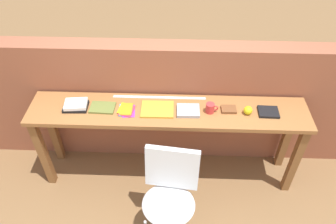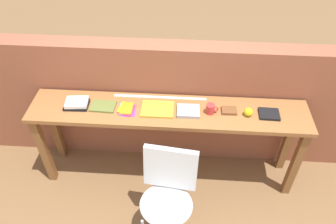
{
  "view_description": "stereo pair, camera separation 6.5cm",
  "coord_description": "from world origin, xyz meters",
  "px_view_note": "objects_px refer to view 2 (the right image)",
  "views": [
    {
      "loc": [
        0.08,
        -1.87,
        2.81
      ],
      "look_at": [
        0.0,
        0.25,
        0.9
      ],
      "focal_mm": 35.0,
      "sensor_mm": 36.0,
      "label": 1
    },
    {
      "loc": [
        0.15,
        -1.86,
        2.81
      ],
      "look_at": [
        0.0,
        0.25,
        0.9
      ],
      "focal_mm": 35.0,
      "sensor_mm": 36.0,
      "label": 2
    }
  ],
  "objects_px": {
    "pamphlet_pile_colourful": "(127,109)",
    "mug": "(211,109)",
    "chair_white_moulded": "(168,192)",
    "book_repair_rightmost": "(269,114)",
    "sports_ball_small": "(248,112)",
    "leather_journal_brown": "(229,111)",
    "book_stack_leftmost": "(77,104)",
    "magazine_cycling": "(103,106)",
    "book_open_centre": "(158,109)"
  },
  "relations": [
    {
      "from": "chair_white_moulded",
      "to": "leather_journal_brown",
      "type": "relative_size",
      "value": 6.86
    },
    {
      "from": "pamphlet_pile_colourful",
      "to": "book_repair_rightmost",
      "type": "xyz_separation_m",
      "value": [
        1.25,
        0.01,
        0.0
      ]
    },
    {
      "from": "pamphlet_pile_colourful",
      "to": "leather_journal_brown",
      "type": "distance_m",
      "value": 0.9
    },
    {
      "from": "pamphlet_pile_colourful",
      "to": "magazine_cycling",
      "type": "bearing_deg",
      "value": 174.72
    },
    {
      "from": "sports_ball_small",
      "to": "leather_journal_brown",
      "type": "bearing_deg",
      "value": 167.41
    },
    {
      "from": "magazine_cycling",
      "to": "leather_journal_brown",
      "type": "bearing_deg",
      "value": 3.03
    },
    {
      "from": "sports_ball_small",
      "to": "magazine_cycling",
      "type": "bearing_deg",
      "value": 179.07
    },
    {
      "from": "chair_white_moulded",
      "to": "sports_ball_small",
      "type": "height_order",
      "value": "sports_ball_small"
    },
    {
      "from": "book_stack_leftmost",
      "to": "book_open_centre",
      "type": "xyz_separation_m",
      "value": [
        0.73,
        -0.0,
        -0.02
      ]
    },
    {
      "from": "pamphlet_pile_colourful",
      "to": "book_open_centre",
      "type": "xyz_separation_m",
      "value": [
        0.27,
        0.02,
        0.0
      ]
    },
    {
      "from": "chair_white_moulded",
      "to": "book_stack_leftmost",
      "type": "height_order",
      "value": "book_stack_leftmost"
    },
    {
      "from": "mug",
      "to": "leather_journal_brown",
      "type": "xyz_separation_m",
      "value": [
        0.17,
        0.03,
        -0.03
      ]
    },
    {
      "from": "pamphlet_pile_colourful",
      "to": "book_open_centre",
      "type": "height_order",
      "value": "book_open_centre"
    },
    {
      "from": "book_stack_leftmost",
      "to": "mug",
      "type": "height_order",
      "value": "mug"
    },
    {
      "from": "pamphlet_pile_colourful",
      "to": "sports_ball_small",
      "type": "distance_m",
      "value": 1.06
    },
    {
      "from": "book_open_centre",
      "to": "book_repair_rightmost",
      "type": "xyz_separation_m",
      "value": [
        0.98,
        -0.0,
        0.0
      ]
    },
    {
      "from": "magazine_cycling",
      "to": "pamphlet_pile_colourful",
      "type": "relative_size",
      "value": 1.14
    },
    {
      "from": "book_open_centre",
      "to": "sports_ball_small",
      "type": "relative_size",
      "value": 3.76
    },
    {
      "from": "magazine_cycling",
      "to": "book_open_centre",
      "type": "bearing_deg",
      "value": 1.81
    },
    {
      "from": "sports_ball_small",
      "to": "book_repair_rightmost",
      "type": "xyz_separation_m",
      "value": [
        0.18,
        0.01,
        -0.03
      ]
    },
    {
      "from": "book_repair_rightmost",
      "to": "pamphlet_pile_colourful",
      "type": "bearing_deg",
      "value": -177.91
    },
    {
      "from": "magazine_cycling",
      "to": "book_repair_rightmost",
      "type": "xyz_separation_m",
      "value": [
        1.46,
        -0.01,
        0.0
      ]
    },
    {
      "from": "magazine_cycling",
      "to": "mug",
      "type": "height_order",
      "value": "mug"
    },
    {
      "from": "book_open_centre",
      "to": "leather_journal_brown",
      "type": "bearing_deg",
      "value": 1.03
    },
    {
      "from": "chair_white_moulded",
      "to": "sports_ball_small",
      "type": "xyz_separation_m",
      "value": [
        0.66,
        0.59,
        0.39
      ]
    },
    {
      "from": "magazine_cycling",
      "to": "leather_journal_brown",
      "type": "distance_m",
      "value": 1.12
    },
    {
      "from": "pamphlet_pile_colourful",
      "to": "leather_journal_brown",
      "type": "height_order",
      "value": "leather_journal_brown"
    },
    {
      "from": "pamphlet_pile_colourful",
      "to": "leather_journal_brown",
      "type": "relative_size",
      "value": 1.48
    },
    {
      "from": "book_open_centre",
      "to": "magazine_cycling",
      "type": "bearing_deg",
      "value": 178.86
    },
    {
      "from": "leather_journal_brown",
      "to": "book_open_centre",
      "type": "bearing_deg",
      "value": -179.97
    },
    {
      "from": "book_open_centre",
      "to": "book_repair_rightmost",
      "type": "bearing_deg",
      "value": -0.82
    },
    {
      "from": "chair_white_moulded",
      "to": "pamphlet_pile_colourful",
      "type": "xyz_separation_m",
      "value": [
        -0.41,
        0.6,
        0.36
      ]
    },
    {
      "from": "chair_white_moulded",
      "to": "pamphlet_pile_colourful",
      "type": "distance_m",
      "value": 0.81
    },
    {
      "from": "pamphlet_pile_colourful",
      "to": "mug",
      "type": "xyz_separation_m",
      "value": [
        0.74,
        0.01,
        0.04
      ]
    },
    {
      "from": "leather_journal_brown",
      "to": "chair_white_moulded",
      "type": "bearing_deg",
      "value": -130.01
    },
    {
      "from": "magazine_cycling",
      "to": "mug",
      "type": "distance_m",
      "value": 0.96
    },
    {
      "from": "pamphlet_pile_colourful",
      "to": "book_open_centre",
      "type": "distance_m",
      "value": 0.27
    },
    {
      "from": "mug",
      "to": "chair_white_moulded",
      "type": "bearing_deg",
      "value": -118.81
    },
    {
      "from": "book_stack_leftmost",
      "to": "mug",
      "type": "xyz_separation_m",
      "value": [
        1.19,
        -0.01,
        0.02
      ]
    },
    {
      "from": "book_stack_leftmost",
      "to": "book_repair_rightmost",
      "type": "xyz_separation_m",
      "value": [
        1.7,
        -0.0,
        -0.02
      ]
    },
    {
      "from": "chair_white_moulded",
      "to": "mug",
      "type": "relative_size",
      "value": 8.1
    },
    {
      "from": "sports_ball_small",
      "to": "pamphlet_pile_colourful",
      "type": "bearing_deg",
      "value": 179.96
    },
    {
      "from": "book_repair_rightmost",
      "to": "sports_ball_small",
      "type": "bearing_deg",
      "value": -174.02
    },
    {
      "from": "magazine_cycling",
      "to": "book_repair_rightmost",
      "type": "distance_m",
      "value": 1.46
    },
    {
      "from": "chair_white_moulded",
      "to": "magazine_cycling",
      "type": "xyz_separation_m",
      "value": [
        -0.62,
        0.62,
        0.36
      ]
    },
    {
      "from": "book_open_centre",
      "to": "leather_journal_brown",
      "type": "relative_size",
      "value": 2.21
    },
    {
      "from": "leather_journal_brown",
      "to": "sports_ball_small",
      "type": "xyz_separation_m",
      "value": [
        0.16,
        -0.04,
        0.03
      ]
    },
    {
      "from": "chair_white_moulded",
      "to": "book_repair_rightmost",
      "type": "height_order",
      "value": "book_repair_rightmost"
    },
    {
      "from": "book_repair_rightmost",
      "to": "book_stack_leftmost",
      "type": "bearing_deg",
      "value": -178.71
    },
    {
      "from": "book_stack_leftmost",
      "to": "pamphlet_pile_colourful",
      "type": "xyz_separation_m",
      "value": [
        0.45,
        -0.02,
        -0.02
      ]
    }
  ]
}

